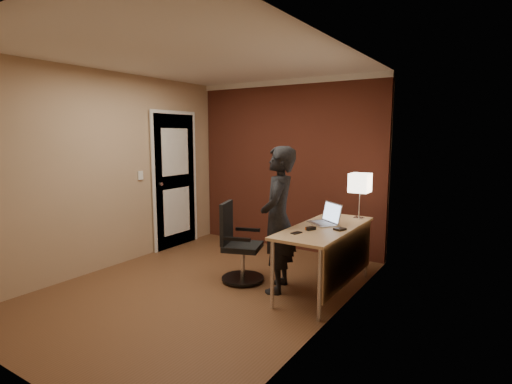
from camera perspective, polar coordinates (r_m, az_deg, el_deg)
room at (r=5.75m, az=0.12°, el=4.82°), size 4.00×4.00×4.00m
desk at (r=4.38m, az=10.68°, el=-6.61°), size 0.60×1.50×0.73m
desk_lamp at (r=4.79m, az=14.64°, el=1.19°), size 0.22×0.22×0.54m
laptop at (r=4.49m, az=10.12°, el=-3.69°), size 0.42×0.40×0.23m
mouse at (r=4.19m, az=7.80°, el=-5.18°), size 0.09×0.12×0.03m
phone at (r=4.03m, az=5.79°, el=-5.82°), size 0.08×0.13×0.01m
wallet at (r=4.23m, az=11.88°, el=-5.20°), size 0.12×0.13×0.02m
office_chair at (r=4.70m, az=-2.61°, el=-7.92°), size 0.53×0.58×0.91m
person at (r=4.35m, az=3.18°, el=-3.95°), size 0.55×0.67×1.59m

